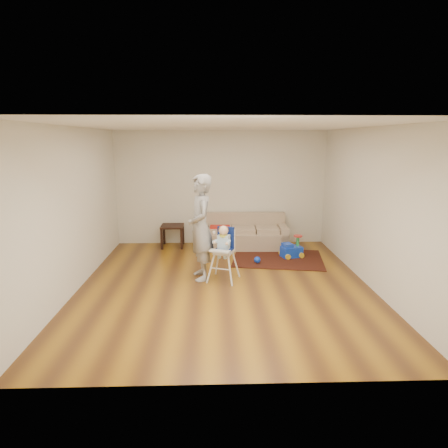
{
  "coord_description": "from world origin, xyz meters",
  "views": [
    {
      "loc": [
        -0.21,
        -6.18,
        2.49
      ],
      "look_at": [
        0.0,
        0.4,
        1.0
      ],
      "focal_mm": 30.0,
      "sensor_mm": 36.0,
      "label": 1
    }
  ],
  "objects_px": {
    "side_table": "(173,236)",
    "toy_ball": "(257,260)",
    "ride_on_toy": "(292,246)",
    "sofa": "(243,231)",
    "adult": "(201,228)",
    "high_chair": "(223,254)"
  },
  "relations": [
    {
      "from": "side_table",
      "to": "ride_on_toy",
      "type": "relative_size",
      "value": 1.1
    },
    {
      "from": "sofa",
      "to": "high_chair",
      "type": "xyz_separation_m",
      "value": [
        -0.53,
        -2.08,
        0.1
      ]
    },
    {
      "from": "toy_ball",
      "to": "side_table",
      "type": "bearing_deg",
      "value": 144.49
    },
    {
      "from": "sofa",
      "to": "adult",
      "type": "relative_size",
      "value": 1.07
    },
    {
      "from": "sofa",
      "to": "ride_on_toy",
      "type": "bearing_deg",
      "value": -37.76
    },
    {
      "from": "side_table",
      "to": "toy_ball",
      "type": "xyz_separation_m",
      "value": [
        1.86,
        -1.33,
        -0.18
      ]
    },
    {
      "from": "sofa",
      "to": "adult",
      "type": "distance_m",
      "value": 2.25
    },
    {
      "from": "sofa",
      "to": "high_chair",
      "type": "bearing_deg",
      "value": -102.81
    },
    {
      "from": "ride_on_toy",
      "to": "high_chair",
      "type": "bearing_deg",
      "value": -157.18
    },
    {
      "from": "high_chair",
      "to": "side_table",
      "type": "bearing_deg",
      "value": 137.31
    },
    {
      "from": "sofa",
      "to": "ride_on_toy",
      "type": "height_order",
      "value": "sofa"
    },
    {
      "from": "sofa",
      "to": "adult",
      "type": "height_order",
      "value": "adult"
    },
    {
      "from": "toy_ball",
      "to": "adult",
      "type": "bearing_deg",
      "value": -145.52
    },
    {
      "from": "sofa",
      "to": "side_table",
      "type": "distance_m",
      "value": 1.68
    },
    {
      "from": "ride_on_toy",
      "to": "toy_ball",
      "type": "bearing_deg",
      "value": -170.72
    },
    {
      "from": "side_table",
      "to": "toy_ball",
      "type": "bearing_deg",
      "value": -35.51
    },
    {
      "from": "adult",
      "to": "toy_ball",
      "type": "bearing_deg",
      "value": 112.63
    },
    {
      "from": "ride_on_toy",
      "to": "toy_ball",
      "type": "distance_m",
      "value": 0.9
    },
    {
      "from": "toy_ball",
      "to": "high_chair",
      "type": "xyz_separation_m",
      "value": [
        -0.72,
        -0.88,
        0.41
      ]
    },
    {
      "from": "ride_on_toy",
      "to": "high_chair",
      "type": "relative_size",
      "value": 0.46
    },
    {
      "from": "toy_ball",
      "to": "high_chair",
      "type": "bearing_deg",
      "value": -129.11
    },
    {
      "from": "ride_on_toy",
      "to": "adult",
      "type": "relative_size",
      "value": 0.25
    }
  ]
}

